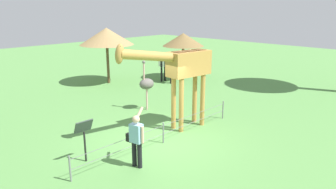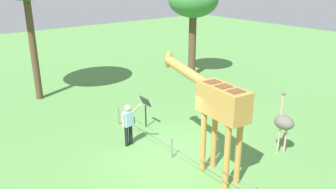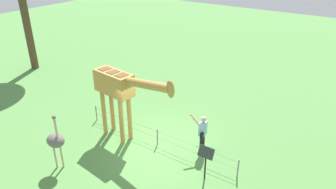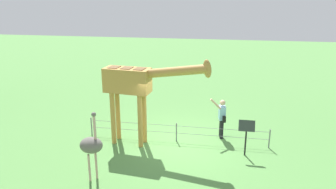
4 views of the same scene
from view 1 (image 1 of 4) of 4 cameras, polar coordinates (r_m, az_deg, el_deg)
name	(u,v)px [view 1 (image 1 of 4)]	position (r m, az deg, el deg)	size (l,w,h in m)	color
ground_plane	(160,142)	(11.26, -1.40, -8.37)	(60.00, 60.00, 0.00)	#568E47
giraffe	(182,68)	(11.75, 2.48, 4.66)	(4.00, 0.93, 3.45)	#BC8942
visitor	(136,138)	(9.31, -5.65, -7.68)	(0.65, 0.57, 1.70)	black
zebra	(169,64)	(19.52, 0.13, 5.53)	(0.45, 1.80, 1.66)	black
ostrich	(147,84)	(14.36, -3.84, 1.88)	(0.70, 0.56, 2.25)	#CC9E93
shade_hut_near	(183,40)	(20.28, 2.72, 9.69)	(2.59, 2.59, 2.91)	brown
shade_hut_far	(107,36)	(19.45, -10.87, 10.11)	(3.18, 3.18, 3.31)	brown
info_sign	(84,132)	(9.87, -14.71, -6.47)	(0.56, 0.21, 1.32)	black
wire_fence	(163,132)	(10.99, -0.84, -6.68)	(7.05, 0.05, 0.75)	slate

